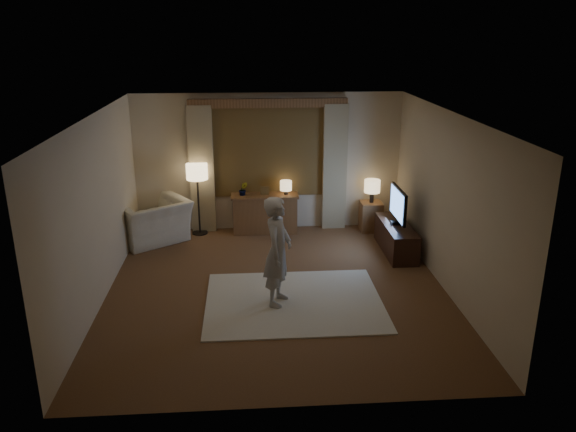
{
  "coord_description": "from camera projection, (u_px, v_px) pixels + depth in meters",
  "views": [
    {
      "loc": [
        -0.39,
        -7.6,
        3.73
      ],
      "look_at": [
        0.21,
        0.6,
        0.95
      ],
      "focal_mm": 35.0,
      "sensor_mm": 36.0,
      "label": 1
    }
  ],
  "objects": [
    {
      "name": "floor_lamp",
      "position": [
        197.0,
        175.0,
        10.31
      ],
      "size": [
        0.39,
        0.39,
        1.35
      ],
      "color": "black",
      "rests_on": "floor"
    },
    {
      "name": "person",
      "position": [
        278.0,
        251.0,
        7.72
      ],
      "size": [
        0.54,
        0.66,
        1.56
      ],
      "primitive_type": "imported",
      "rotation": [
        0.0,
        0.0,
        1.25
      ],
      "color": "#B1ACA4",
      "rests_on": "rug"
    },
    {
      "name": "rug",
      "position": [
        294.0,
        301.0,
        8.0
      ],
      "size": [
        2.5,
        2.0,
        0.02
      ],
      "primitive_type": "cube",
      "color": "beige",
      "rests_on": "floor"
    },
    {
      "name": "plant",
      "position": [
        243.0,
        190.0,
        10.46
      ],
      "size": [
        0.17,
        0.13,
        0.3
      ],
      "primitive_type": "imported",
      "color": "#999999",
      "rests_on": "sideboard"
    },
    {
      "name": "table_lamp_side",
      "position": [
        372.0,
        187.0,
        10.57
      ],
      "size": [
        0.3,
        0.3,
        0.44
      ],
      "color": "black",
      "rests_on": "side_table"
    },
    {
      "name": "tv_stand",
      "position": [
        396.0,
        238.0,
        9.74
      ],
      "size": [
        0.45,
        1.4,
        0.5
      ],
      "primitive_type": "cube",
      "color": "black",
      "rests_on": "floor"
    },
    {
      "name": "room",
      "position": [
        275.0,
        194.0,
        8.45
      ],
      "size": [
        5.04,
        5.54,
        2.64
      ],
      "color": "brown",
      "rests_on": "ground"
    },
    {
      "name": "tv",
      "position": [
        398.0,
        205.0,
        9.54
      ],
      "size": [
        0.22,
        0.89,
        0.64
      ],
      "color": "black",
      "rests_on": "tv_stand"
    },
    {
      "name": "side_table",
      "position": [
        371.0,
        216.0,
        10.76
      ],
      "size": [
        0.4,
        0.4,
        0.56
      ],
      "primitive_type": "cube",
      "color": "brown",
      "rests_on": "floor"
    },
    {
      "name": "picture_frame",
      "position": [
        265.0,
        192.0,
        10.5
      ],
      "size": [
        0.16,
        0.02,
        0.2
      ],
      "primitive_type": "cube",
      "color": "brown",
      "rests_on": "sideboard"
    },
    {
      "name": "table_lamp_sideboard",
      "position": [
        286.0,
        186.0,
        10.5
      ],
      "size": [
        0.22,
        0.22,
        0.3
      ],
      "color": "black",
      "rests_on": "sideboard"
    },
    {
      "name": "sideboard",
      "position": [
        265.0,
        214.0,
        10.64
      ],
      "size": [
        1.2,
        0.4,
        0.7
      ],
      "primitive_type": "cube",
      "color": "brown",
      "rests_on": "floor"
    },
    {
      "name": "armchair",
      "position": [
        152.0,
        221.0,
        10.16
      ],
      "size": [
        1.58,
        1.55,
        0.78
      ],
      "primitive_type": "imported",
      "rotation": [
        0.0,
        0.0,
        -2.53
      ],
      "color": "beige",
      "rests_on": "floor"
    }
  ]
}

